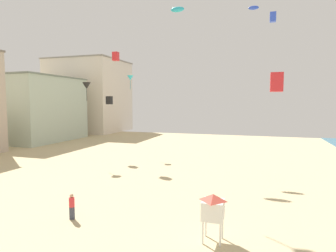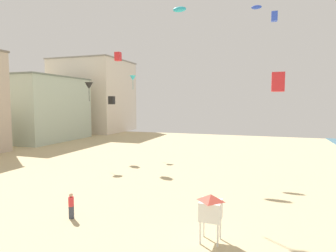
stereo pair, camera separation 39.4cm
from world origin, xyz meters
TOP-DOWN VIEW (x-y plane):
  - boardwalk_hotel_mid at (-30.55, 39.90)m, footprint 13.08×16.08m
  - boardwalk_hotel_far at (-30.55, 58.64)m, footprint 16.89×15.61m
  - kite_flyer at (-0.57, 10.48)m, footprint 0.34×0.34m
  - lifeguard_stand at (8.25, 10.37)m, footprint 1.10×1.10m
  - kite_black_box at (-8.09, 28.70)m, footprint 0.67×0.67m
  - kite_red_box at (11.80, 21.76)m, footprint 1.02×1.02m
  - kite_blue_parafoil at (9.38, 38.05)m, footprint 1.40×0.39m
  - kite_cyan_parafoil at (0.71, 29.97)m, footprint 1.67×0.46m
  - kite_blue_box at (11.38, 22.78)m, footprint 0.51×0.51m
  - kite_black_delta at (-9.35, 25.56)m, footprint 1.00×1.00m
  - kite_cyan_delta at (-7.07, 32.95)m, footprint 0.84×0.84m
  - kite_red_box_2 at (-6.76, 28.12)m, footprint 0.68×0.68m

SIDE VIEW (x-z plane):
  - kite_flyer at x=-0.57m, z-range 0.10..1.74m
  - lifeguard_stand at x=8.25m, z-range 0.56..3.11m
  - boardwalk_hotel_mid at x=-30.55m, z-range 0.01..12.19m
  - kite_black_box at x=-8.09m, z-range 7.06..8.10m
  - boardwalk_hotel_far at x=-30.55m, z-range 0.01..17.73m
  - kite_red_box at x=11.80m, z-range 8.21..9.82m
  - kite_black_delta at x=-9.35m, z-range 8.16..10.43m
  - kite_cyan_delta at x=-7.07m, z-range 9.80..11.72m
  - kite_red_box_2 at x=-6.76m, z-range 12.50..13.56m
  - kite_blue_box at x=11.38m, z-range 14.30..15.10m
  - kite_cyan_parafoil at x=0.71m, z-range 18.23..18.87m
  - kite_blue_parafoil at x=9.38m, z-range 20.11..20.65m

